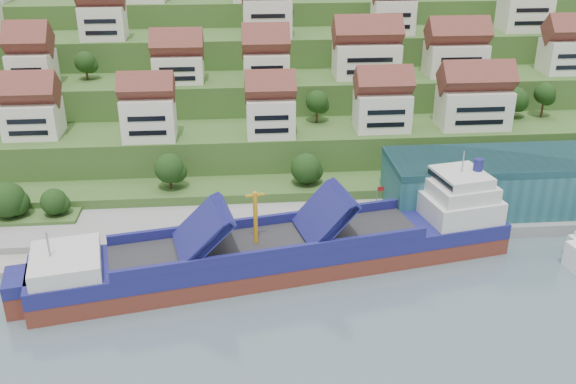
{
  "coord_description": "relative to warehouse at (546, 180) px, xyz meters",
  "views": [
    {
      "loc": [
        -6.06,
        -89.57,
        55.21
      ],
      "look_at": [
        2.78,
        14.0,
        8.0
      ],
      "focal_mm": 40.0,
      "sensor_mm": 36.0,
      "label": 1
    }
  ],
  "objects": [
    {
      "name": "ground",
      "position": [
        -52.0,
        -17.0,
        -7.2
      ],
      "size": [
        300.0,
        300.0,
        0.0
      ],
      "primitive_type": "plane",
      "color": "slate",
      "rests_on": "ground"
    },
    {
      "name": "quay",
      "position": [
        -32.0,
        -2.0,
        -6.1
      ],
      "size": [
        180.0,
        14.0,
        2.2
      ],
      "primitive_type": "cube",
      "color": "gray",
      "rests_on": "ground"
    },
    {
      "name": "hillside",
      "position": [
        -52.0,
        86.55,
        3.46
      ],
      "size": [
        260.0,
        128.0,
        31.0
      ],
      "color": "#2D4C1E",
      "rests_on": "ground"
    },
    {
      "name": "hillside_village",
      "position": [
        -53.75,
        44.22,
        17.56
      ],
      "size": [
        155.45,
        62.25,
        29.04
      ],
      "color": "white",
      "rests_on": "ground"
    },
    {
      "name": "hillside_trees",
      "position": [
        -64.6,
        24.83,
        8.19
      ],
      "size": [
        138.53,
        62.85,
        31.39
      ],
      "color": "#1D3E14",
      "rests_on": "ground"
    },
    {
      "name": "warehouse",
      "position": [
        0.0,
        0.0,
        0.0
      ],
      "size": [
        60.0,
        15.0,
        10.0
      ],
      "primitive_type": "cube",
      "color": "#235960",
      "rests_on": "quay"
    },
    {
      "name": "flagpole",
      "position": [
        -33.89,
        -7.0,
        -0.32
      ],
      "size": [
        1.28,
        0.16,
        8.0
      ],
      "color": "gray",
      "rests_on": "quay"
    },
    {
      "name": "cargo_ship",
      "position": [
        -49.47,
        -15.53,
        -3.92
      ],
      "size": [
        78.42,
        26.82,
        17.2
      ],
      "rotation": [
        0.0,
        0.0,
        0.19
      ],
      "color": "maroon",
      "rests_on": "ground"
    }
  ]
}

